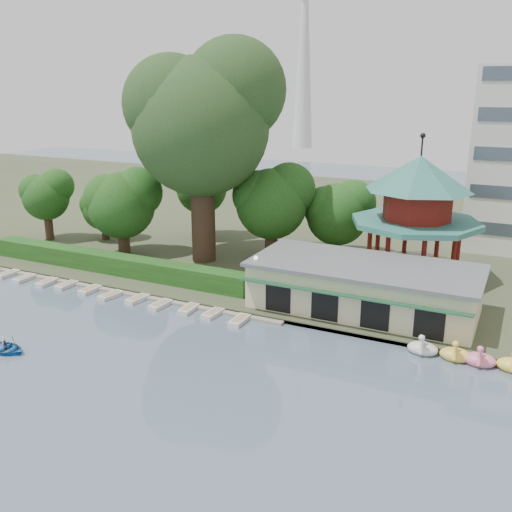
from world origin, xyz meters
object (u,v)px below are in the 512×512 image
Objects in this scene: dock at (117,289)px; boathouse at (364,286)px; big_tree at (203,115)px; pavilion at (417,205)px; rowboat_with_passengers at (4,345)px.

dock is 1.83× the size of boathouse.
big_tree is at bearing 161.62° from boathouse.
boathouse is at bearing -101.28° from pavilion.
dock is at bearing -106.13° from big_tree.
boathouse is 0.82× the size of big_tree.
pavilion is (2.00, 10.03, 5.11)m from boathouse.
big_tree is (-18.81, 6.25, 13.04)m from boathouse.
pavilion is at bearing 50.81° from rowboat_with_passengers.
dock is at bearing -167.76° from boathouse.
dock is 7.08× the size of rowboat_with_passengers.
big_tree is at bearing -169.72° from pavilion.
pavilion is 22.59m from big_tree.
dock is 2.52× the size of pavilion.
dock is 1.50× the size of big_tree.
pavilion is 37.17m from rowboat_with_passengers.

